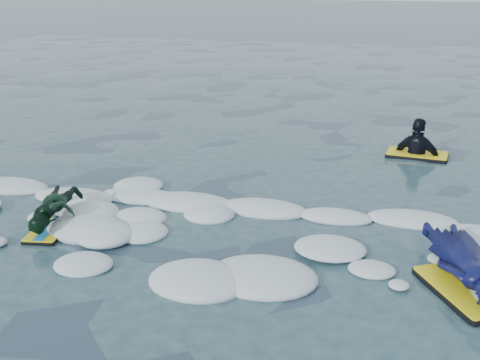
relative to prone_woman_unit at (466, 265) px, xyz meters
The scene contains 5 objects.
ground 2.86m from the prone_woman_unit, behind, with size 120.00×120.00×0.00m, color #182B3B.
foam_band 3.01m from the prone_woman_unit, 161.75° to the left, with size 12.00×3.10×0.30m, color white, non-canonical shape.
prone_woman_unit is the anchor object (origin of this frame).
prone_child_unit 4.78m from the prone_woman_unit, behind, with size 0.66×1.16×0.42m.
waiting_rider_unit 4.49m from the prone_woman_unit, 94.51° to the left, with size 1.08×0.68×1.52m.
Camera 1 is at (1.98, -5.75, 3.04)m, focal length 45.00 mm.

